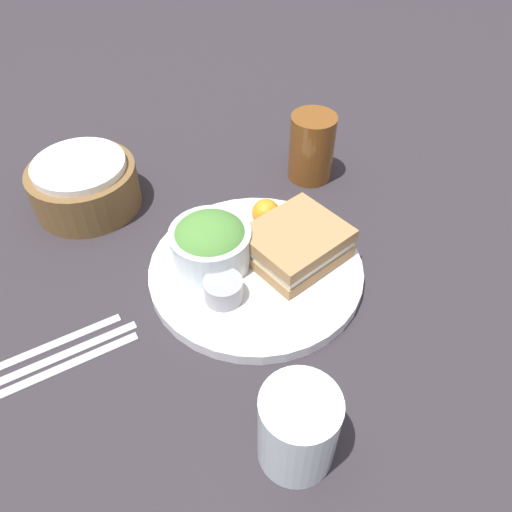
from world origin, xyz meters
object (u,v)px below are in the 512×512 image
(drink_glass, at_px, (312,147))
(bread_basket, at_px, (84,185))
(salad_bowl, at_px, (211,242))
(knife, at_px, (58,357))
(plate, at_px, (256,270))
(dressing_cup, at_px, (223,289))
(spoon, at_px, (54,347))
(sandwich, at_px, (296,244))
(fork, at_px, (62,368))
(water_glass, at_px, (298,429))

(drink_glass, distance_m, bread_basket, 0.39)
(salad_bowl, relative_size, knife, 0.56)
(plate, height_order, drink_glass, drink_glass)
(plate, relative_size, dressing_cup, 5.79)
(drink_glass, bearing_deg, salad_bowl, -150.36)
(salad_bowl, bearing_deg, spoon, -169.75)
(salad_bowl, height_order, drink_glass, drink_glass)
(sandwich, height_order, salad_bowl, salad_bowl)
(sandwich, xyz_separation_m, knife, (-0.35, -0.02, -0.04))
(bread_basket, relative_size, spoon, 0.98)
(sandwich, height_order, dressing_cup, sandwich)
(drink_glass, xyz_separation_m, knife, (-0.48, -0.20, -0.06))
(plate, xyz_separation_m, knife, (-0.29, -0.02, -0.01))
(drink_glass, bearing_deg, knife, -157.42)
(plate, distance_m, drink_glass, 0.27)
(sandwich, height_order, fork, sandwich)
(plate, distance_m, fork, 0.29)
(fork, relative_size, spoon, 1.11)
(drink_glass, relative_size, spoon, 0.67)
(dressing_cup, height_order, drink_glass, drink_glass)
(bread_basket, bearing_deg, water_glass, -77.93)
(plate, relative_size, knife, 1.50)
(fork, distance_m, knife, 0.02)
(plate, relative_size, spoon, 1.75)
(plate, xyz_separation_m, drink_glass, (0.19, 0.18, 0.05))
(plate, distance_m, bread_basket, 0.33)
(salad_bowl, height_order, water_glass, water_glass)
(salad_bowl, relative_size, fork, 0.59)
(dressing_cup, xyz_separation_m, bread_basket, (-0.12, 0.30, 0.01))
(fork, bearing_deg, plate, -176.45)
(bread_basket, distance_m, water_glass, 0.53)
(fork, xyz_separation_m, water_glass, (0.21, -0.22, 0.05))
(plate, bearing_deg, dressing_cup, -151.84)
(dressing_cup, distance_m, bread_basket, 0.32)
(spoon, bearing_deg, dressing_cup, 167.90)
(knife, bearing_deg, spoon, -90.00)
(salad_bowl, xyz_separation_m, knife, (-0.24, -0.06, -0.05))
(knife, bearing_deg, salad_bowl, -169.95)
(sandwich, distance_m, bread_basket, 0.37)
(drink_glass, xyz_separation_m, bread_basket, (-0.38, 0.09, -0.02))
(spoon, bearing_deg, drink_glass, -163.74)
(knife, bearing_deg, plate, -180.00)
(plate, height_order, dressing_cup, dressing_cup)
(bread_basket, bearing_deg, spoon, -111.21)
(salad_bowl, relative_size, bread_basket, 0.67)
(sandwich, distance_m, drink_glass, 0.23)
(bread_basket, height_order, knife, bread_basket)
(plate, xyz_separation_m, spoon, (-0.29, -0.00, -0.01))
(plate, height_order, fork, plate)
(plate, bearing_deg, water_glass, -106.13)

